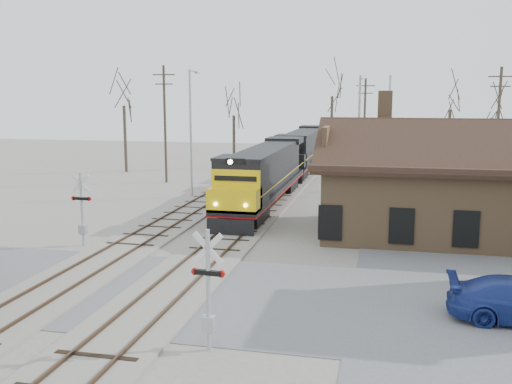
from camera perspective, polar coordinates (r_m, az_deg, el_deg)
ground at (r=23.00m, az=-8.54°, el=-9.83°), size 140.00×140.00×0.00m
road at (r=22.99m, az=-8.54°, el=-9.79°), size 60.00×9.00×0.03m
track_main at (r=36.86m, az=-0.17°, el=-2.21°), size 3.40×90.00×0.24m
track_siding at (r=38.09m, az=-6.79°, el=-1.89°), size 3.40×90.00×0.24m
depot at (r=32.87m, az=19.45°, el=-0.06°), size 15.20×9.31×7.90m
locomotive_lead at (r=39.29m, az=0.76°, el=1.69°), size 2.82×18.92×4.20m
locomotive_trailing at (r=58.10m, az=4.64°, el=4.23°), size 2.82×18.92×3.97m
crossbuck_near at (r=17.29m, az=-4.78°, el=-10.12°), size 1.07×0.28×3.75m
crossbuck_far at (r=30.33m, az=-17.01°, el=-1.87°), size 1.08×0.28×3.79m
streetlight_a at (r=43.05m, az=-6.50°, el=6.47°), size 0.25×2.04×9.53m
streetlight_b at (r=44.15m, az=10.25°, el=6.18°), size 0.25×2.04×9.11m
streetlight_c at (r=54.80m, az=13.12°, el=6.94°), size 0.25×2.04×9.52m
utility_pole_a at (r=50.93m, az=-9.10°, el=6.92°), size 2.00×0.24×10.21m
utility_pole_b at (r=63.78m, az=10.80°, el=7.05°), size 2.00×0.24×9.49m
utility_pole_c at (r=51.92m, az=23.02°, el=6.20°), size 2.00×0.24×9.98m
tree_a at (r=58.85m, az=-13.11°, el=9.47°), size 4.43×4.43×10.86m
tree_b at (r=60.56m, az=-2.24°, el=8.52°), size 3.72×3.72×9.11m
tree_c at (r=68.43m, az=7.65°, el=10.53°), size 5.06×5.06×12.38m
tree_d at (r=65.06m, az=18.89°, el=8.71°), size 4.12×4.12×10.10m
tree_e at (r=61.95m, az=22.56°, el=7.66°), size 3.61×3.61×8.85m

